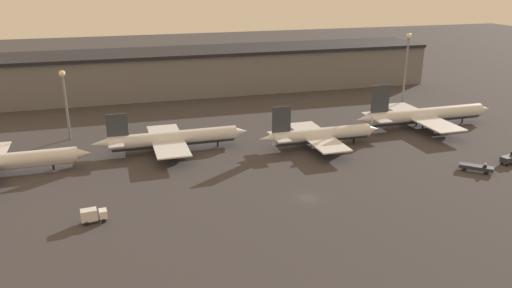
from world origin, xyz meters
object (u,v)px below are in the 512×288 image
service_vehicle_1 (510,159)px  service_vehicle_3 (93,215)px  service_vehicle_2 (477,167)px  airplane_1 (172,139)px  airplane_3 (425,115)px  airplane_2 (320,135)px

service_vehicle_1 → service_vehicle_3: 101.39m
service_vehicle_2 → service_vehicle_3: size_ratio=1.43×
airplane_1 → service_vehicle_3: airplane_1 is taller
airplane_3 → service_vehicle_3: (-98.56, -37.20, -2.10)m
airplane_2 → service_vehicle_2: airplane_2 is taller
airplane_2 → airplane_3: bearing=11.0°
airplane_2 → service_vehicle_1: airplane_2 is taller
airplane_2 → service_vehicle_3: size_ratio=7.09×
service_vehicle_1 → service_vehicle_3: size_ratio=1.08×
airplane_1 → service_vehicle_2: (69.59, -35.25, -2.35)m
airplane_1 → airplane_3: airplane_3 is taller
service_vehicle_2 → service_vehicle_1: bearing=52.3°
airplane_2 → service_vehicle_2: bearing=-44.0°
airplane_3 → service_vehicle_1: 33.86m
service_vehicle_2 → service_vehicle_3: 89.59m
airplane_2 → service_vehicle_3: airplane_2 is taller
service_vehicle_2 → airplane_3: bearing=117.8°
airplane_1 → airplane_3: (78.58, 0.56, 0.27)m
service_vehicle_1 → service_vehicle_3: service_vehicle_3 is taller
airplane_1 → airplane_2: bearing=-11.8°
airplane_1 → service_vehicle_2: size_ratio=5.81×
service_vehicle_2 → airplane_1: bearing=-164.9°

